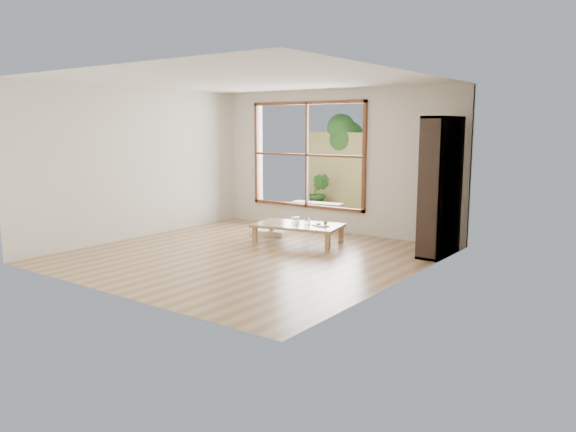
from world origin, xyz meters
name	(u,v)px	position (x,y,z in m)	size (l,w,h in m)	color
ground	(249,255)	(0.00, 0.00, 0.00)	(5.00, 5.00, 0.00)	tan
low_table	(298,226)	(0.07, 1.19, 0.28)	(1.58, 1.10, 0.31)	tan
floor_cushion	(272,231)	(-0.78, 1.57, 0.05)	(0.63, 0.63, 0.09)	silver
bookshelf	(441,187)	(2.31, 1.71, 1.04)	(0.33, 0.94, 2.09)	#2F221A
glass_tall	(295,221)	(0.08, 1.09, 0.38)	(0.07, 0.07, 0.14)	silver
glass_mid	(308,222)	(0.23, 1.24, 0.36)	(0.07, 0.07, 0.10)	silver
glass_short	(297,220)	(-0.02, 1.29, 0.36)	(0.08, 0.08, 0.10)	silver
glass_small	(293,220)	(-0.08, 1.25, 0.36)	(0.07, 0.07, 0.08)	silver
food_tray	(322,225)	(0.47, 1.29, 0.33)	(0.32, 0.28, 0.08)	white
deck	(338,220)	(-0.60, 3.56, 0.00)	(2.80, 2.00, 0.05)	#352D27
garden_bench	(317,205)	(-0.96, 3.31, 0.31)	(1.11, 0.45, 0.34)	#2F221A
bamboo_fence	(362,174)	(-0.60, 4.56, 0.90)	(2.80, 0.06, 1.80)	tan
shrub_right	(393,196)	(0.27, 4.37, 0.48)	(0.83, 0.72, 0.92)	#376525
shrub_left	(319,192)	(-1.47, 4.18, 0.46)	(0.48, 0.38, 0.87)	#376525
garden_tree	(343,140)	(-1.28, 4.86, 1.63)	(1.04, 0.85, 2.22)	#4C3D2D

